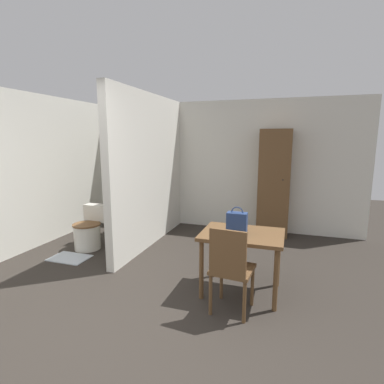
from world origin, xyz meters
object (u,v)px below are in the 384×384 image
dining_table (242,241)px  toilet (89,231)px  handbag (237,223)px  wooden_cabinet (274,183)px  wooden_chair (231,267)px

dining_table → toilet: (-2.61, 0.68, -0.34)m
handbag → wooden_cabinet: bearing=83.6°
toilet → handbag: size_ratio=2.15×
dining_table → wooden_cabinet: 2.34m
dining_table → toilet: size_ratio=1.35×
dining_table → handbag: size_ratio=2.90×
dining_table → wooden_cabinet: bearing=84.7°
toilet → wooden_cabinet: (2.82, 1.62, 0.69)m
wooden_chair → toilet: (-2.57, 1.16, -0.22)m
toilet → handbag: 2.72m
wooden_cabinet → dining_table: bearing=-95.3°
handbag → wooden_cabinet: size_ratio=0.16×
handbag → wooden_cabinet: wooden_cabinet is taller
toilet → handbag: handbag is taller
dining_table → wooden_cabinet: wooden_cabinet is taller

